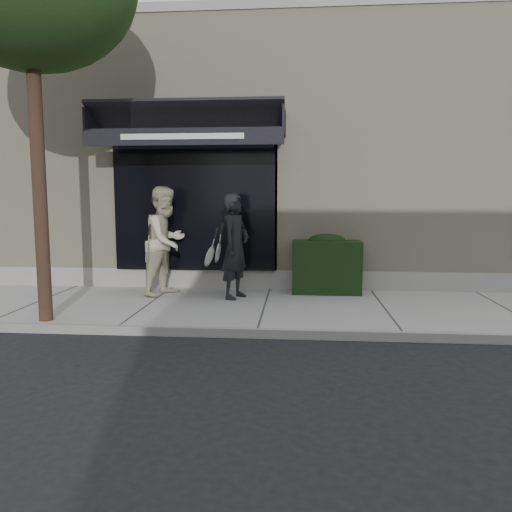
{
  "coord_description": "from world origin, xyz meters",
  "views": [
    {
      "loc": [
        0.56,
        -8.31,
        1.98
      ],
      "look_at": [
        -0.2,
        0.6,
        0.89
      ],
      "focal_mm": 35.0,
      "sensor_mm": 36.0,
      "label": 1
    }
  ],
  "objects": [
    {
      "name": "sidewalk",
      "position": [
        0.0,
        0.0,
        0.06
      ],
      "size": [
        20.0,
        3.0,
        0.12
      ],
      "primitive_type": "cube",
      "color": "#A0A19C",
      "rests_on": "ground"
    },
    {
      "name": "pedestrian_back",
      "position": [
        -1.9,
        0.77,
        1.13
      ],
      "size": [
        1.1,
        1.21,
        2.03
      ],
      "color": "beige",
      "rests_on": "sidewalk"
    },
    {
      "name": "ground",
      "position": [
        0.0,
        0.0,
        0.0
      ],
      "size": [
        80.0,
        80.0,
        0.0
      ],
      "primitive_type": "plane",
      "color": "black",
      "rests_on": "ground"
    },
    {
      "name": "curb",
      "position": [
        0.0,
        -1.55,
        0.07
      ],
      "size": [
        20.0,
        0.1,
        0.14
      ],
      "primitive_type": "cube",
      "color": "gray",
      "rests_on": "ground"
    },
    {
      "name": "building_facade",
      "position": [
        -0.01,
        4.96,
        2.74
      ],
      "size": [
        14.3,
        8.04,
        5.64
      ],
      "color": "beige",
      "rests_on": "ground"
    },
    {
      "name": "hedge",
      "position": [
        1.1,
        1.25,
        0.66
      ],
      "size": [
        1.3,
        0.7,
        1.14
      ],
      "color": "black",
      "rests_on": "sidewalk"
    },
    {
      "name": "pedestrian_front",
      "position": [
        -0.58,
        0.57,
        1.07
      ],
      "size": [
        0.84,
        0.98,
        1.9
      ],
      "color": "black",
      "rests_on": "sidewalk"
    }
  ]
}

